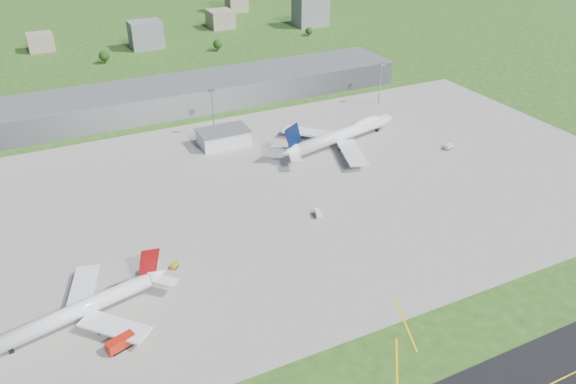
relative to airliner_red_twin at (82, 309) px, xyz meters
name	(u,v)px	position (x,y,z in m)	size (l,w,h in m)	color
ground	(179,116)	(78.79, 158.81, -4.62)	(1400.00, 1400.00, 0.00)	#284A17
apron	(270,194)	(88.79, 48.81, -4.58)	(360.00, 190.00, 0.08)	gray
terminal	(171,97)	(78.79, 173.81, 2.88)	(300.00, 42.00, 15.00)	slate
ops_building	(223,138)	(88.79, 108.81, -0.62)	(26.00, 16.00, 8.00)	silver
mast_center	(212,104)	(88.79, 123.81, 13.08)	(3.50, 2.00, 25.90)	gray
mast_east	(381,77)	(198.79, 123.81, 13.08)	(3.50, 2.00, 25.90)	gray
airliner_red_twin	(82,309)	(0.00, 0.00, 0.00)	(62.67, 48.08, 17.37)	white
airliner_blue_quad	(343,134)	(146.70, 80.91, 1.24)	(79.98, 61.76, 21.09)	white
fire_truck	(121,343)	(8.26, -17.92, -2.69)	(9.45, 5.88, 3.89)	red
tug_yellow	(175,266)	(34.32, 14.19, -3.76)	(3.59, 3.55, 1.64)	#D0910C
van_white_near	(318,214)	(99.33, 22.61, -3.32)	(3.51, 5.49, 2.58)	white
van_white_far	(448,147)	(193.77, 51.03, -3.29)	(5.70, 4.17, 2.65)	silver
bldg_cw	(41,42)	(18.79, 348.81, 2.38)	(20.00, 18.00, 14.00)	gray
bldg_c	(146,35)	(98.79, 318.81, 6.38)	(26.00, 20.00, 22.00)	slate
bldg_ce	(220,19)	(178.79, 358.81, 3.38)	(22.00, 24.00, 16.00)	gray
bldg_e	(310,11)	(258.79, 328.81, 9.38)	(30.00, 22.00, 28.00)	slate
tree_c	(104,56)	(58.79, 288.81, 1.21)	(8.10, 8.10, 9.90)	#382314
tree_e	(218,44)	(148.79, 283.81, 0.89)	(7.65, 7.65, 9.35)	#382314
tree_far_e	(309,31)	(238.79, 293.81, -0.09)	(6.30, 6.30, 7.70)	#382314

